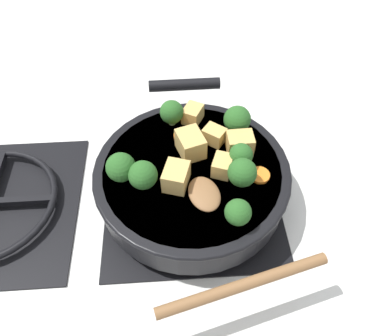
% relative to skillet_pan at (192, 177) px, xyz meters
% --- Properties ---
extents(ground_plane, '(2.40, 2.40, 0.00)m').
position_rel_skillet_pan_xyz_m(ground_plane, '(-0.00, -0.00, -0.06)').
color(ground_plane, silver).
extents(front_burner_grate, '(0.31, 0.31, 0.03)m').
position_rel_skillet_pan_xyz_m(front_burner_grate, '(-0.00, -0.00, -0.05)').
color(front_burner_grate, black).
rests_on(front_burner_grate, ground_plane).
extents(skillet_pan, '(0.41, 0.33, 0.06)m').
position_rel_skillet_pan_xyz_m(skillet_pan, '(0.00, 0.00, 0.00)').
color(skillet_pan, black).
rests_on(skillet_pan, front_burner_grate).
extents(wooden_spoon, '(0.22, 0.23, 0.02)m').
position_rel_skillet_pan_xyz_m(wooden_spoon, '(-0.14, -0.04, 0.03)').
color(wooden_spoon, brown).
rests_on(wooden_spoon, skillet_pan).
extents(tofu_cube_center_large, '(0.05, 0.05, 0.04)m').
position_rel_skillet_pan_xyz_m(tofu_cube_center_large, '(-0.03, 0.03, 0.04)').
color(tofu_cube_center_large, tan).
rests_on(tofu_cube_center_large, skillet_pan).
extents(tofu_cube_near_handle, '(0.06, 0.05, 0.04)m').
position_rel_skillet_pan_xyz_m(tofu_cube_near_handle, '(0.03, -0.00, 0.05)').
color(tofu_cube_near_handle, tan).
rests_on(tofu_cube_near_handle, skillet_pan).
extents(tofu_cube_east_chunk, '(0.04, 0.04, 0.03)m').
position_rel_skillet_pan_xyz_m(tofu_cube_east_chunk, '(-0.01, -0.05, 0.04)').
color(tofu_cube_east_chunk, tan).
rests_on(tofu_cube_east_chunk, skillet_pan).
extents(tofu_cube_west_chunk, '(0.04, 0.04, 0.03)m').
position_rel_skillet_pan_xyz_m(tofu_cube_west_chunk, '(0.03, -0.08, 0.04)').
color(tofu_cube_west_chunk, tan).
rests_on(tofu_cube_west_chunk, skillet_pan).
extents(tofu_cube_back_piece, '(0.04, 0.05, 0.03)m').
position_rel_skillet_pan_xyz_m(tofu_cube_back_piece, '(0.06, -0.04, 0.04)').
color(tofu_cube_back_piece, tan).
rests_on(tofu_cube_back_piece, skillet_pan).
extents(tofu_cube_front_piece, '(0.05, 0.04, 0.03)m').
position_rel_skillet_pan_xyz_m(tofu_cube_front_piece, '(0.11, -0.01, 0.04)').
color(tofu_cube_front_piece, tan).
rests_on(tofu_cube_front_piece, skillet_pan).
extents(broccoli_floret_near_spoon, '(0.05, 0.05, 0.05)m').
position_rel_skillet_pan_xyz_m(broccoli_floret_near_spoon, '(-0.04, -0.07, 0.06)').
color(broccoli_floret_near_spoon, '#709956').
rests_on(broccoli_floret_near_spoon, skillet_pan).
extents(broccoli_floret_center_top, '(0.04, 0.04, 0.05)m').
position_rel_skillet_pan_xyz_m(broccoli_floret_center_top, '(0.11, 0.03, 0.05)').
color(broccoli_floret_center_top, '#709956').
rests_on(broccoli_floret_center_top, skillet_pan).
extents(broccoli_floret_east_rim, '(0.04, 0.04, 0.05)m').
position_rel_skillet_pan_xyz_m(broccoli_floret_east_rim, '(-0.11, -0.06, 0.05)').
color(broccoli_floret_east_rim, '#709956').
rests_on(broccoli_floret_east_rim, skillet_pan).
extents(broccoli_floret_west_rim, '(0.04, 0.04, 0.05)m').
position_rel_skillet_pan_xyz_m(broccoli_floret_west_rim, '(0.00, -0.08, 0.05)').
color(broccoli_floret_west_rim, '#709956').
rests_on(broccoli_floret_west_rim, skillet_pan).
extents(broccoli_floret_north_edge, '(0.05, 0.05, 0.05)m').
position_rel_skillet_pan_xyz_m(broccoli_floret_north_edge, '(0.08, -0.08, 0.06)').
color(broccoli_floret_north_edge, '#709956').
rests_on(broccoli_floret_north_edge, skillet_pan).
extents(broccoli_floret_south_cluster, '(0.05, 0.05, 0.05)m').
position_rel_skillet_pan_xyz_m(broccoli_floret_south_cluster, '(-0.03, 0.08, 0.06)').
color(broccoli_floret_south_cluster, '#709956').
rests_on(broccoli_floret_south_cluster, skillet_pan).
extents(broccoli_floret_mid_floret, '(0.05, 0.05, 0.05)m').
position_rel_skillet_pan_xyz_m(broccoli_floret_mid_floret, '(-0.02, 0.11, 0.06)').
color(broccoli_floret_mid_floret, '#709956').
rests_on(broccoli_floret_mid_floret, skillet_pan).
extents(carrot_slice_orange_thin, '(0.03, 0.03, 0.01)m').
position_rel_skillet_pan_xyz_m(carrot_slice_orange_thin, '(-0.03, -0.11, 0.03)').
color(carrot_slice_orange_thin, orange).
rests_on(carrot_slice_orange_thin, skillet_pan).
extents(carrot_slice_near_center, '(0.03, 0.03, 0.01)m').
position_rel_skillet_pan_xyz_m(carrot_slice_near_center, '(0.07, 0.01, 0.03)').
color(carrot_slice_near_center, orange).
rests_on(carrot_slice_near_center, skillet_pan).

